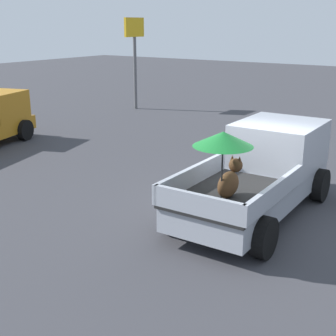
{
  "coord_description": "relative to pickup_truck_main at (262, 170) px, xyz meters",
  "views": [
    {
      "loc": [
        -9.2,
        -3.94,
        4.16
      ],
      "look_at": [
        -1.04,
        1.61,
        1.1
      ],
      "focal_mm": 50.09,
      "sensor_mm": 36.0,
      "label": 1
    }
  ],
  "objects": [
    {
      "name": "motel_sign",
      "position": [
        9.0,
        10.7,
        2.18
      ],
      "size": [
        1.4,
        0.16,
        4.42
      ],
      "color": "#59595B",
      "rests_on": "ground"
    },
    {
      "name": "pickup_truck_main",
      "position": [
        0.0,
        0.0,
        0.0
      ],
      "size": [
        5.07,
        2.29,
        2.25
      ],
      "rotation": [
        0.0,
        0.0,
        0.01
      ],
      "color": "black",
      "rests_on": "ground"
    },
    {
      "name": "ground_plane",
      "position": [
        -0.42,
        -0.0,
        -0.96
      ],
      "size": [
        80.0,
        80.0,
        0.0
      ],
      "primitive_type": "plane",
      "color": "#38383D"
    }
  ]
}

